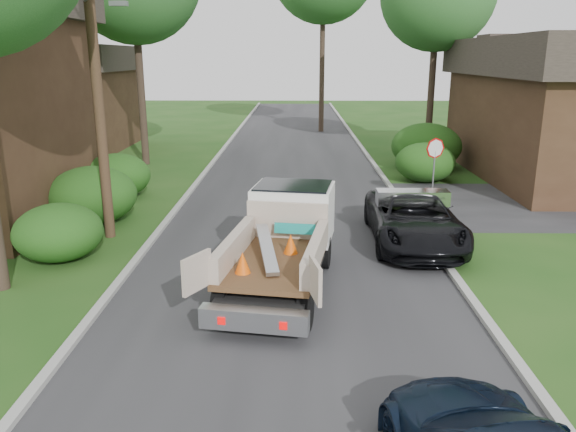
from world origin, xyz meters
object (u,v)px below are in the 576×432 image
(house_left_far, at_px, (62,96))
(black_pickup, at_px, (414,219))
(utility_pole, at_px, (95,61))
(flatbed_truck, at_px, (286,232))
(stop_sign, at_px, (435,157))

(house_left_far, xyz_separation_m, black_pickup, (17.10, -17.50, -2.31))
(house_left_far, bearing_deg, utility_pole, -64.77)
(utility_pole, height_order, flatbed_truck, utility_pole)
(stop_sign, distance_m, black_pickup, 4.89)
(black_pickup, bearing_deg, stop_sign, 71.86)
(utility_pole, relative_size, flatbed_truck, 1.70)
(stop_sign, bearing_deg, utility_pole, -159.38)
(utility_pole, xyz_separation_m, black_pickup, (9.08, -0.48, -4.43))
(house_left_far, distance_m, flatbed_truck, 24.27)
(house_left_far, height_order, black_pickup, house_left_far)
(stop_sign, xyz_separation_m, flatbed_truck, (-5.27, -7.13, -0.62))
(utility_pole, distance_m, flatbed_truck, 7.42)
(stop_sign, distance_m, utility_pole, 11.91)
(stop_sign, relative_size, black_pickup, 0.47)
(utility_pole, distance_m, black_pickup, 10.12)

